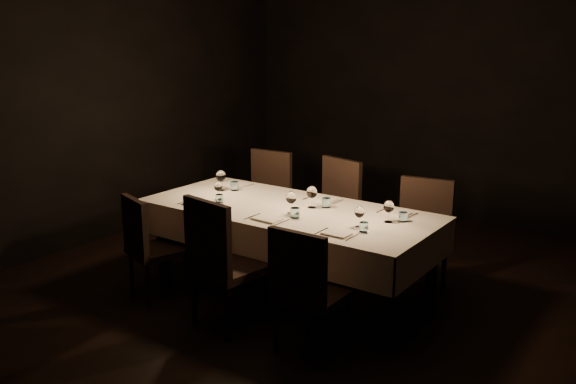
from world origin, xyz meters
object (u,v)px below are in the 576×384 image
Objects in this scene: chair_far_left at (265,196)px; chair_far_right at (422,230)px; dining_table at (288,216)px; chair_near_right at (306,286)px; chair_near_center at (222,258)px; chair_far_center at (332,208)px; chair_near_left at (148,242)px.

chair_far_right is at bearing -6.34° from chair_far_left.
chair_far_right is at bearing 40.41° from dining_table.
chair_near_right is 2.31m from chair_far_left.
dining_table is 1.10m from chair_near_right.
chair_near_center is at bearing -129.25° from chair_far_right.
chair_near_center reaches higher than chair_far_left.
chair_far_right is at bearing -110.79° from chair_near_center.
dining_table is 2.46× the size of chair_far_center.
chair_near_center reaches higher than chair_far_right.
chair_near_center reaches higher than chair_near_left.
chair_far_center reaches higher than chair_far_right.
chair_near_left is at bearing -1.59° from chair_near_right.
chair_far_left reaches higher than chair_near_right.
dining_table is at bearing -48.14° from chair_near_right.
chair_near_center is at bearing -91.60° from dining_table.
chair_near_right is at bearing -105.47° from chair_far_right.
chair_near_left is 0.95× the size of chair_near_right.
chair_far_center is at bearing -99.30° from chair_near_left.
chair_far_left is at bearing -53.37° from chair_near_center.
chair_near_center is 1.00× the size of chair_far_center.
chair_far_right reaches higher than chair_near_left.
chair_near_right is at bearing -48.31° from dining_table.
chair_far_center is (-0.04, 1.66, -0.00)m from chair_near_center.
chair_far_right is (0.89, 0.76, -0.15)m from dining_table.
chair_near_center is (-0.02, -0.83, -0.13)m from dining_table.
chair_near_left is 1.80m from chair_far_center.
chair_near_center reaches higher than chair_far_center.
chair_far_right is (0.96, -0.07, -0.03)m from chair_far_center.
chair_near_center is at bearing 1.47° from chair_near_right.
chair_near_center is 1.02× the size of chair_far_left.
dining_table is at bearing -121.54° from chair_near_left.
chair_far_left is (-0.87, 1.67, -0.01)m from chair_near_center.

